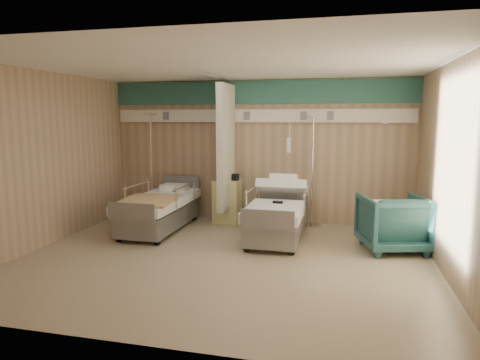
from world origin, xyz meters
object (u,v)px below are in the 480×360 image
(bed_left, at_px, (160,213))
(iv_stand_right, at_px, (311,203))
(bedside_cabinet, at_px, (227,201))
(iv_stand_left, at_px, (153,198))
(bed_right, at_px, (278,220))
(visitor_armchair, at_px, (393,223))

(bed_left, bearing_deg, iv_stand_right, 19.95)
(bedside_cabinet, relative_size, iv_stand_right, 0.40)
(bedside_cabinet, bearing_deg, iv_stand_left, -176.91)
(bed_right, bearing_deg, iv_stand_left, 163.28)
(bed_right, distance_m, iv_stand_left, 2.84)
(bedside_cabinet, height_order, iv_stand_left, iv_stand_left)
(bed_right, xyz_separation_m, bedside_cabinet, (-1.15, 0.90, 0.11))
(bed_left, height_order, visitor_armchair, visitor_armchair)
(bed_right, xyz_separation_m, iv_stand_right, (0.50, 0.98, 0.12))
(bed_left, relative_size, iv_stand_right, 1.01)
(iv_stand_right, bearing_deg, bedside_cabinet, -177.22)
(iv_stand_left, bearing_deg, visitor_armchair, -13.21)
(bed_right, bearing_deg, iv_stand_right, 62.97)
(visitor_armchair, height_order, iv_stand_right, iv_stand_right)
(bed_right, distance_m, bed_left, 2.20)
(bed_left, height_order, iv_stand_right, iv_stand_right)
(iv_stand_right, distance_m, iv_stand_left, 3.22)
(iv_stand_right, bearing_deg, bed_left, -160.05)
(visitor_armchair, relative_size, iv_stand_left, 0.45)
(bed_right, relative_size, iv_stand_left, 1.01)
(bed_left, distance_m, visitor_armchair, 4.06)
(visitor_armchair, relative_size, iv_stand_right, 0.45)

